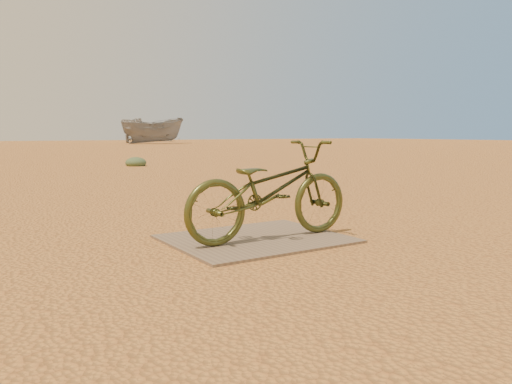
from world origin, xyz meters
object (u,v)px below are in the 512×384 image
boat_mid_right (153,130)px  boat_far_right (163,136)px  plywood_board (256,239)px  bicycle (270,190)px

boat_mid_right → boat_far_right: size_ratio=1.09×
plywood_board → boat_mid_right: bearing=70.3°
bicycle → boat_mid_right: (13.44, 37.81, 0.70)m
plywood_board → boat_far_right: size_ratio=0.27×
boat_mid_right → plywood_board: bearing=154.2°
bicycle → boat_mid_right: 40.14m
bicycle → boat_far_right: size_ratio=0.29×
boat_mid_right → boat_far_right: 13.47m
bicycle → boat_mid_right: size_ratio=0.27×
plywood_board → boat_mid_right: (13.52, 37.71, 1.13)m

